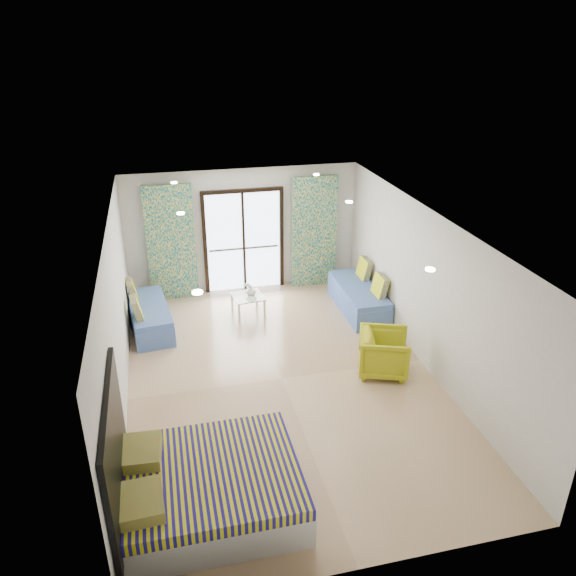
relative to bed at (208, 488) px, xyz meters
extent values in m
cube|color=black|center=(1.48, 6.22, 1.93)|extent=(1.76, 0.08, 0.08)
cube|color=black|center=(0.64, 6.22, 0.79)|extent=(0.08, 0.08, 2.20)
cube|color=black|center=(2.32, 6.22, 0.79)|extent=(0.08, 0.08, 2.20)
cube|color=black|center=(1.48, 6.22, 0.79)|extent=(0.05, 0.06, 2.20)
cube|color=#595451|center=(1.48, 6.24, 0.64)|extent=(1.52, 0.03, 0.04)
cube|color=silver|center=(-0.07, 6.08, 0.94)|extent=(1.00, 0.10, 2.50)
cube|color=silver|center=(3.03, 6.08, 0.94)|extent=(1.00, 0.10, 2.50)
cylinder|color=#FFE0B2|center=(0.08, 0.51, 2.36)|extent=(0.12, 0.12, 0.02)
cylinder|color=#FFE0B2|center=(2.88, 0.51, 2.36)|extent=(0.12, 0.12, 0.02)
cylinder|color=#FFE0B2|center=(0.08, 3.51, 2.36)|extent=(0.12, 0.12, 0.02)
cylinder|color=#FFE0B2|center=(2.88, 3.51, 2.36)|extent=(0.12, 0.12, 0.02)
cylinder|color=#FFE0B2|center=(0.08, 5.51, 2.36)|extent=(0.12, 0.12, 0.02)
cylinder|color=#FFE0B2|center=(2.88, 5.51, 2.36)|extent=(0.12, 0.12, 0.02)
cube|color=black|center=(-0.98, 0.00, 0.74)|extent=(0.06, 2.10, 1.50)
cube|color=silver|center=(-0.99, 1.25, 0.74)|extent=(0.02, 0.10, 0.10)
cube|color=silver|center=(0.03, 0.00, -0.10)|extent=(2.16, 1.73, 0.43)
cube|color=navy|center=(0.03, 0.00, 0.20)|extent=(2.14, 1.76, 0.16)
cube|color=#1B7A50|center=(-0.75, -0.41, 0.36)|extent=(0.52, 0.62, 0.15)
cube|color=#1B7A50|center=(-0.75, 0.41, 0.36)|extent=(0.53, 0.63, 0.15)
cube|color=#4969AF|center=(-0.62, 4.80, -0.11)|extent=(0.89, 1.87, 0.40)
cube|color=#4969AF|center=(-0.62, 4.80, 0.14)|extent=(0.87, 1.83, 0.10)
cube|color=navy|center=(-0.82, 4.36, 0.37)|extent=(0.25, 0.47, 0.42)
cube|color=navy|center=(-0.91, 5.19, 0.37)|extent=(0.25, 0.47, 0.42)
cube|color=#4969AF|center=(3.58, 4.61, -0.10)|extent=(0.75, 1.91, 0.42)
cube|color=#4969AF|center=(3.58, 4.61, 0.17)|extent=(0.74, 1.87, 0.11)
cube|color=navy|center=(3.84, 4.16, 0.41)|extent=(0.21, 0.48, 0.44)
cube|color=navy|center=(3.85, 5.06, 0.41)|extent=(0.21, 0.48, 0.44)
cylinder|color=silver|center=(1.10, 4.67, -0.11)|extent=(0.05, 0.05, 0.39)
cylinder|color=silver|center=(1.63, 4.74, -0.11)|extent=(0.05, 0.05, 0.39)
cylinder|color=silver|center=(1.04, 5.20, -0.11)|extent=(0.05, 0.05, 0.39)
cylinder|color=silver|center=(1.56, 5.26, -0.11)|extent=(0.05, 0.05, 0.39)
cube|color=#8CA59E|center=(1.33, 4.97, 0.08)|extent=(0.68, 0.68, 0.02)
sphere|color=white|center=(1.38, 4.97, 0.30)|extent=(0.07, 0.07, 0.07)
sphere|color=white|center=(1.33, 5.02, 0.32)|extent=(0.07, 0.07, 0.07)
sphere|color=white|center=(1.28, 4.96, 0.34)|extent=(0.07, 0.07, 0.07)
sphere|color=white|center=(1.34, 4.92, 0.36)|extent=(0.07, 0.07, 0.07)
imported|color=white|center=(1.40, 4.97, 0.19)|extent=(0.24, 0.25, 0.20)
imported|color=#ACB016|center=(3.20, 2.32, 0.10)|extent=(0.97, 1.00, 0.82)
camera|label=1|loc=(-0.24, -5.17, 5.00)|focal=35.00mm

